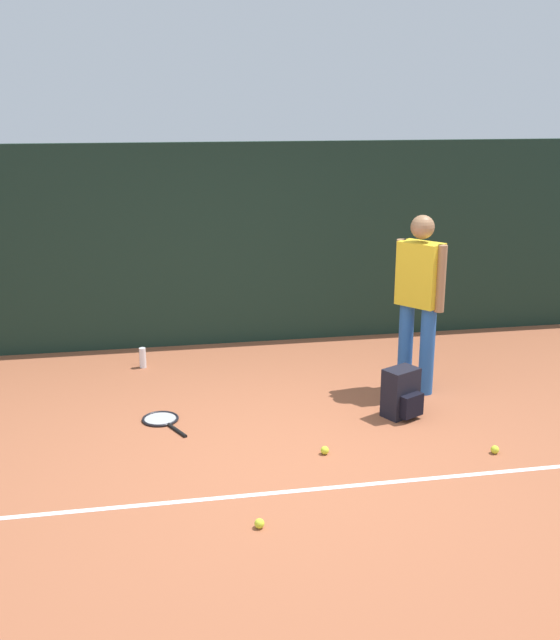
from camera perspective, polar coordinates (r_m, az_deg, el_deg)
The scene contains 10 objects.
ground_plane at distance 6.05m, azimuth 0.70°, elevation -10.18°, with size 12.00×12.00×0.00m, color #9E5638.
back_fence at distance 8.53m, azimuth -3.20°, elevation 5.69°, with size 10.00×0.10×2.27m, color #192D23.
court_line at distance 5.56m, azimuth 1.88°, elevation -12.74°, with size 9.00×0.05×0.00m, color white.
tennis_player at distance 7.16m, azimuth 10.48°, elevation 2.00°, with size 0.42×0.45×1.70m.
tennis_racket at distance 6.72m, azimuth -8.93°, elevation -7.48°, with size 0.43×0.63×0.03m.
backpack at distance 6.76m, azimuth 9.21°, elevation -5.54°, with size 0.36×0.37×0.44m.
tennis_ball_near_player at distance 6.30m, azimuth 15.95°, elevation -9.41°, with size 0.07×0.07×0.07m, color #CCE033.
tennis_ball_by_fence at distance 5.11m, azimuth -1.57°, elevation -15.14°, with size 0.07×0.07×0.07m, color #CCE033.
tennis_ball_mid_court at distance 6.06m, azimuth 3.41°, elevation -9.81°, with size 0.07×0.07×0.07m, color #CCE033.
water_bottle at distance 8.03m, azimuth -10.35°, elevation -2.83°, with size 0.07×0.07×0.21m, color white.
Camera 1 is at (-1.06, -5.32, 2.69)m, focal length 42.28 mm.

